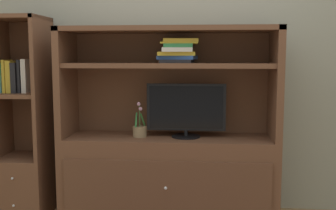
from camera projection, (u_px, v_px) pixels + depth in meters
The scene contains 7 objects.
painted_rear_wall at pixel (172, 39), 3.38m from camera, with size 6.00×0.10×2.80m, color gray.
media_console at pixel (169, 157), 3.15m from camera, with size 1.63×0.49×1.48m.
tv_monitor at pixel (186, 110), 3.08m from camera, with size 0.60×0.22×0.41m.
potted_plant at pixel (140, 130), 3.11m from camera, with size 0.11×0.11×0.27m.
magazine_stack at pixel (178, 51), 3.04m from camera, with size 0.30×0.36×0.18m.
bookshelf_tall at pixel (24, 148), 3.25m from camera, with size 0.40×0.43×1.57m.
upright_book_row at pixel (15, 77), 3.18m from camera, with size 0.21×0.17×0.26m.
Camera 1 is at (0.27, -2.66, 1.27)m, focal length 43.72 mm.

